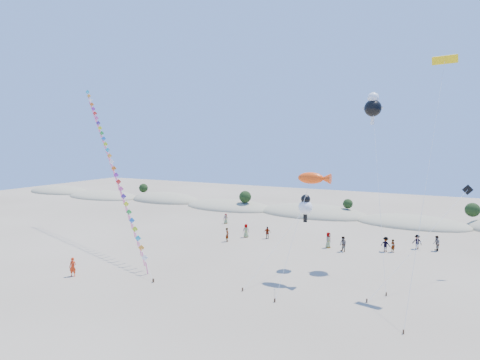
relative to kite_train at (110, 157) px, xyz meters
name	(u,v)px	position (x,y,z in m)	size (l,w,h in m)	color
ground	(130,318)	(17.03, -15.67, -10.67)	(160.00, 160.00, 0.00)	#806F58
dune_ridge	(318,214)	(18.09, 29.47, -10.55)	(145.30, 11.49, 5.57)	gray
kite_train	(110,157)	(0.00, 0.00, 0.00)	(26.61, 17.41, 20.96)	#3F2D1E
fish_kite	(314,178)	(26.42, -1.58, -1.32)	(3.03, 7.32, 9.90)	#3F2D1E
cartoon_kite_low	(305,206)	(24.77, 1.14, -4.38)	(3.47, 9.31, 7.44)	#3F2D1E
cartoon_kite_high	(373,106)	(30.25, 5.52, 5.52)	(3.90, 9.38, 17.58)	#3F2D1E
parafoil_kite	(444,66)	(36.50, 0.91, 8.23)	(2.63, 10.98, 19.81)	#3F2D1E
dark_kite	(444,217)	(37.06, 3.03, -4.70)	(7.62, 11.29, 8.68)	#3F2D1E
flyer_foreground	(73,267)	(6.12, -11.32, -9.77)	(0.66, 0.43, 1.80)	red
beachgoers	(337,238)	(25.67, 11.16, -9.80)	(29.95, 10.12, 1.86)	slate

